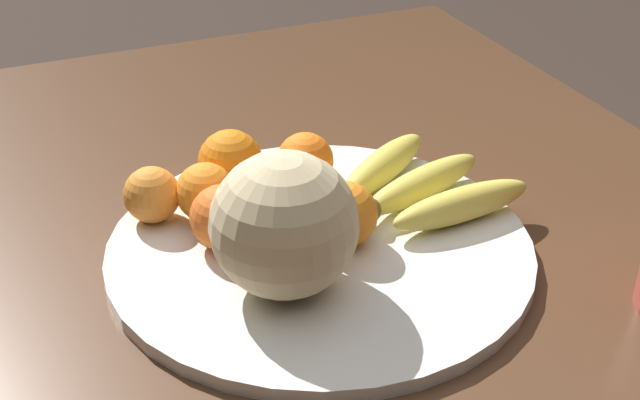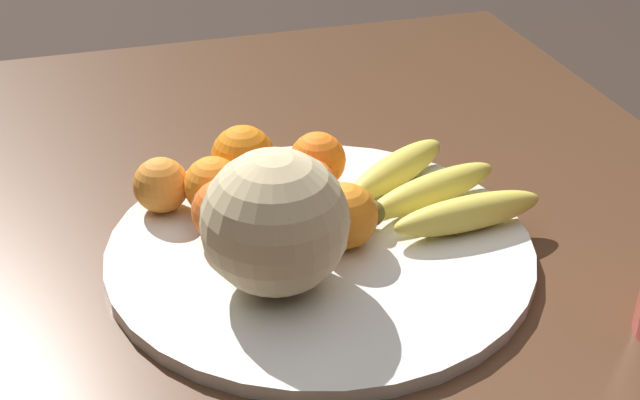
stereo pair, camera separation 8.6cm
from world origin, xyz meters
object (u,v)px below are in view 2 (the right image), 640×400
Objects in this scene: orange_front_right at (224,211)px; orange_top_small at (213,186)px; orange_back_left at (309,186)px; orange_front_left at (243,157)px; kitchen_table at (350,351)px; orange_back_right at (345,216)px; melon at (275,222)px; fruit_bowl at (320,249)px; orange_side_extra at (161,185)px; orange_mid_center at (317,160)px; produce_tag at (293,232)px; banana_bunch at (430,191)px.

orange_front_right is 1.06× the size of orange_top_small.
orange_top_small is (0.03, 0.10, 0.00)m from orange_back_left.
orange_front_left reaches higher than orange_front_right.
kitchen_table is 0.22m from orange_top_small.
orange_front_right is 0.99× the size of orange_back_right.
orange_front_left is at bearing 26.41° from orange_back_right.
melon reaches higher than orange_top_small.
fruit_bowl is 7.25× the size of orange_side_extra.
orange_back_right reaches higher than orange_side_extra.
orange_side_extra is (-0.03, 0.09, -0.01)m from orange_front_left.
orange_back_left is (-0.05, 0.02, -0.00)m from orange_mid_center.
produce_tag is at bearing 52.96° from orange_back_right.
fruit_bowl is 6.05× the size of orange_front_left.
banana_bunch is at bearing -75.32° from fruit_bowl.
orange_front_right is (-0.00, 0.22, 0.01)m from banana_bunch.
orange_front_right is 0.06m from orange_top_small.
produce_tag reaches higher than kitchen_table.
melon is 2.30× the size of orange_side_extra.
fruit_bowl is at bearing 164.80° from orange_mid_center.
orange_mid_center is 1.06× the size of orange_side_extra.
fruit_bowl is at bearing 173.99° from orange_back_left.
orange_top_small reaches higher than banana_bunch.
fruit_bowl is 6.53× the size of orange_front_right.
orange_front_right is at bearing 69.38° from orange_back_right.
melon reaches higher than produce_tag.
orange_back_right is (-0.01, -0.02, 0.04)m from fruit_bowl.
orange_front_right is at bearing 157.73° from orange_front_left.
orange_front_right is 0.10m from orange_back_left.
orange_mid_center is (0.15, -0.01, 0.15)m from kitchen_table.
melon is 0.68× the size of banana_bunch.
orange_front_right is (0.07, 0.11, 0.15)m from kitchen_table.
kitchen_table is at bearing -170.63° from orange_back_left.
orange_back_left is 0.10m from orange_top_small.
orange_top_small reaches higher than produce_tag.
melon is 0.15m from orange_top_small.
orange_side_extra is (0.02, 0.05, -0.00)m from orange_top_small.
banana_bunch is 3.05× the size of orange_front_right.
orange_top_small is at bearing 48.82° from orange_back_right.
melon reaches higher than orange_mid_center.
orange_back_left is at bearing 9.37° from kitchen_table.
orange_mid_center is at bearing -3.02° from kitchen_table.
melon is 2.07× the size of orange_front_right.
orange_front_right is 0.12m from orange_back_right.
kitchen_table is at bearing -146.82° from fruit_bowl.
fruit_bowl is 0.12m from orange_mid_center.
banana_bunch reaches higher than fruit_bowl.
banana_bunch is 3.18× the size of orange_mid_center.
orange_back_right is at bearing -1.65° from kitchen_table.
banana_bunch is 0.22m from orange_front_right.
produce_tag is (-0.09, 0.05, -0.03)m from orange_mid_center.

